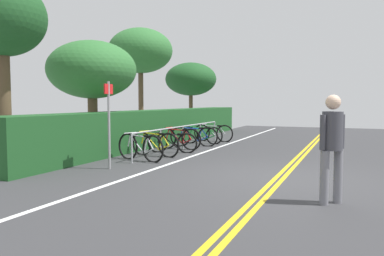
% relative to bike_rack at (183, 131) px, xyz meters
% --- Properties ---
extents(ground_plane, '(34.26, 10.56, 0.05)m').
position_rel_bike_rack_xyz_m(ground_plane, '(-3.72, -3.97, -0.64)').
color(ground_plane, '#353538').
extents(centre_line_yellow_inner, '(30.84, 0.10, 0.00)m').
position_rel_bike_rack_xyz_m(centre_line_yellow_inner, '(-3.72, -4.05, -0.61)').
color(centre_line_yellow_inner, gold).
rests_on(centre_line_yellow_inner, ground_plane).
extents(centre_line_yellow_outer, '(30.84, 0.10, 0.00)m').
position_rel_bike_rack_xyz_m(centre_line_yellow_outer, '(-3.72, -3.89, -0.61)').
color(centre_line_yellow_outer, gold).
rests_on(centre_line_yellow_outer, ground_plane).
extents(bike_lane_stripe_white, '(30.84, 0.12, 0.00)m').
position_rel_bike_rack_xyz_m(bike_lane_stripe_white, '(-3.72, -0.98, -0.61)').
color(bike_lane_stripe_white, white).
rests_on(bike_lane_stripe_white, ground_plane).
extents(bike_rack, '(6.59, 0.05, 0.81)m').
position_rel_bike_rack_xyz_m(bike_rack, '(0.00, 0.00, 0.00)').
color(bike_rack, '#9EA0A5').
rests_on(bike_rack, ground_plane).
extents(bicycle_0, '(0.57, 1.71, 0.79)m').
position_rel_bike_rack_xyz_m(bicycle_0, '(-2.79, 0.03, -0.24)').
color(bicycle_0, black).
rests_on(bicycle_0, ground_plane).
extents(bicycle_1, '(0.48, 1.77, 0.77)m').
position_rel_bike_rack_xyz_m(bicycle_1, '(-1.84, 0.08, -0.25)').
color(bicycle_1, black).
rests_on(bicycle_1, ground_plane).
extents(bicycle_2, '(0.53, 1.61, 0.69)m').
position_rel_bike_rack_xyz_m(bicycle_2, '(-0.96, -0.07, -0.29)').
color(bicycle_2, black).
rests_on(bicycle_2, ground_plane).
extents(bicycle_3, '(0.46, 1.72, 0.77)m').
position_rel_bike_rack_xyz_m(bicycle_3, '(-0.03, 0.14, -0.25)').
color(bicycle_3, black).
rests_on(bicycle_3, ground_plane).
extents(bicycle_4, '(0.61, 1.71, 0.77)m').
position_rel_bike_rack_xyz_m(bicycle_4, '(0.92, -0.04, -0.25)').
color(bicycle_4, black).
rests_on(bicycle_4, ground_plane).
extents(bicycle_5, '(0.46, 1.69, 0.71)m').
position_rel_bike_rack_xyz_m(bicycle_5, '(1.86, 0.02, -0.28)').
color(bicycle_5, black).
rests_on(bicycle_5, ground_plane).
extents(bicycle_6, '(0.46, 1.74, 0.74)m').
position_rel_bike_rack_xyz_m(bicycle_6, '(2.83, -0.10, -0.27)').
color(bicycle_6, black).
rests_on(bicycle_6, ground_plane).
extents(pedestrian, '(0.39, 0.36, 1.74)m').
position_rel_bike_rack_xyz_m(pedestrian, '(-5.48, -5.09, 0.39)').
color(pedestrian, slate).
rests_on(pedestrian, ground_plane).
extents(sign_post_near, '(0.36, 0.06, 2.12)m').
position_rel_bike_rack_xyz_m(sign_post_near, '(-4.22, 0.03, 0.67)').
color(sign_post_near, gray).
rests_on(sign_post_near, ground_plane).
extents(hedge_backdrop, '(15.54, 1.10, 1.31)m').
position_rel_bike_rack_xyz_m(hedge_backdrop, '(1.50, 1.62, 0.04)').
color(hedge_backdrop, '#1C4C21').
rests_on(hedge_backdrop, ground_plane).
extents(tree_near_left, '(2.14, 2.14, 4.64)m').
position_rel_bike_rack_xyz_m(tree_near_left, '(-5.01, 2.57, 3.00)').
color(tree_near_left, brown).
rests_on(tree_near_left, ground_plane).
extents(tree_mid, '(2.86, 2.86, 3.60)m').
position_rel_bike_rack_xyz_m(tree_mid, '(-1.72, 2.44, 2.03)').
color(tree_mid, brown).
rests_on(tree_mid, ground_plane).
extents(tree_far_right, '(2.89, 2.89, 4.92)m').
position_rel_bike_rack_xyz_m(tree_far_right, '(3.14, 3.51, 3.29)').
color(tree_far_right, brown).
rests_on(tree_far_right, ground_plane).
extents(tree_extra, '(2.82, 2.82, 3.79)m').
position_rel_bike_rack_xyz_m(tree_extra, '(7.59, 2.95, 2.25)').
color(tree_extra, brown).
rests_on(tree_extra, ground_plane).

